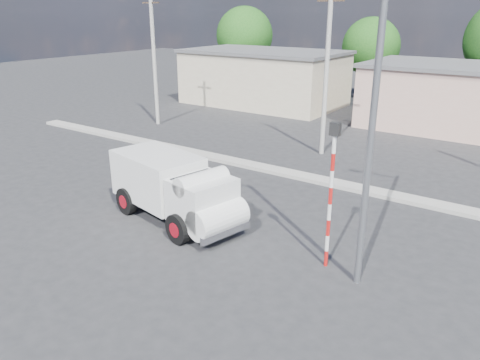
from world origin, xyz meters
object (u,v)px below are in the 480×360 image
Objects in this scene: cyclist at (193,215)px; streetlight at (368,106)px; truck at (175,188)px; bicycle at (193,227)px; traffic_pole at (331,184)px.

streetlight is at bearing -102.58° from cyclist.
bicycle is at bearing -15.78° from truck.
truck is at bearing -177.97° from traffic_pole.
streetlight reaches higher than traffic_pole.
cyclist is at bearing -0.00° from bicycle.
traffic_pole is at bearing 13.97° from truck.
truck is 5.92m from traffic_pole.
streetlight reaches higher than cyclist.
bicycle is at bearing -0.00° from cyclist.
cyclist is at bearing -167.80° from traffic_pole.
truck is 1.63m from cyclist.
truck is 3.44× the size of bicycle.
cyclist is 4.78m from traffic_pole.
cyclist is (1.41, -0.74, -0.39)m from truck.
truck is at bearing 42.78° from cyclist.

